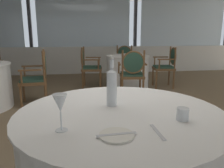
{
  "coord_description": "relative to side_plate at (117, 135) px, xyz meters",
  "views": [
    {
      "loc": [
        -0.22,
        -2.63,
        1.25
      ],
      "look_at": [
        0.02,
        -1.06,
        0.88
      ],
      "focal_mm": 35.5,
      "sensor_mm": 36.0,
      "label": 1
    }
  ],
  "objects": [
    {
      "name": "ground_plane",
      "position": [
        0.05,
        1.65,
        -0.76
      ],
      "size": [
        15.5,
        15.5,
        0.0
      ],
      "primitive_type": "plane",
      "color": "#756047"
    },
    {
      "name": "window_wall_far",
      "position": [
        0.05,
        6.12,
        0.3
      ],
      "size": [
        10.29,
        0.14,
        2.64
      ],
      "color": "silver",
      "rests_on": "ground_plane"
    },
    {
      "name": "foreground_table",
      "position": [
        0.09,
        0.36,
        -0.38
      ],
      "size": [
        1.35,
        1.35,
        0.76
      ],
      "color": "white",
      "rests_on": "ground_plane"
    },
    {
      "name": "side_plate",
      "position": [
        0.0,
        0.0,
        0.0
      ],
      "size": [
        0.18,
        0.18,
        0.01
      ],
      "primitive_type": "cylinder",
      "color": "silver",
      "rests_on": "foreground_table"
    },
    {
      "name": "butter_knife",
      "position": [
        -0.0,
        0.0,
        0.01
      ],
      "size": [
        0.2,
        0.03,
        0.0
      ],
      "primitive_type": "cube",
      "rotation": [
        0.0,
        0.0,
        0.06
      ],
      "color": "silver",
      "rests_on": "foreground_table"
    },
    {
      "name": "dinner_fork",
      "position": [
        0.21,
        0.01,
        -0.0
      ],
      "size": [
        0.02,
        0.19,
        0.0
      ],
      "primitive_type": "cube",
      "rotation": [
        0.0,
        0.0,
        1.58
      ],
      "color": "silver",
      "rests_on": "foreground_table"
    },
    {
      "name": "water_bottle",
      "position": [
        0.05,
        0.48,
        0.14
      ],
      "size": [
        0.07,
        0.07,
        0.35
      ],
      "color": "white",
      "rests_on": "foreground_table"
    },
    {
      "name": "wine_glass",
      "position": [
        -0.27,
        0.11,
        0.14
      ],
      "size": [
        0.07,
        0.07,
        0.2
      ],
      "color": "white",
      "rests_on": "foreground_table"
    },
    {
      "name": "water_tumbler",
      "position": [
        0.41,
        0.15,
        0.03
      ],
      "size": [
        0.07,
        0.07,
        0.07
      ],
      "primitive_type": "cylinder",
      "color": "white",
      "rests_on": "foreground_table"
    },
    {
      "name": "dining_chair_0_3",
      "position": [
        -0.89,
        3.04,
        -0.21
      ],
      "size": [
        0.52,
        0.57,
        0.97
      ],
      "rotation": [
        0.0,
        0.0,
        9.54
      ],
      "color": "brown",
      "rests_on": "ground_plane"
    },
    {
      "name": "background_table_1",
      "position": [
        0.97,
        4.04,
        -0.38
      ],
      "size": [
        1.0,
        1.0,
        0.76
      ],
      "color": "white",
      "rests_on": "ground_plane"
    },
    {
      "name": "dining_chair_1_0",
      "position": [
        1.89,
        3.92,
        -0.2
      ],
      "size": [
        0.52,
        0.58,
        0.95
      ],
      "rotation": [
        0.0,
        0.0,
        9.3
      ],
      "color": "brown",
      "rests_on": "ground_plane"
    },
    {
      "name": "dining_chair_1_1",
      "position": [
        1.09,
        4.96,
        -0.21
      ],
      "size": [
        0.58,
        0.52,
        0.94
      ],
      "rotation": [
        0.0,
        0.0,
        10.87
      ],
      "color": "brown",
      "rests_on": "ground_plane"
    },
    {
      "name": "dining_chair_1_2",
      "position": [
        0.05,
        4.16,
        -0.2
      ],
      "size": [
        0.52,
        0.58,
        0.95
      ],
      "rotation": [
        0.0,
        0.0,
        12.44
      ],
      "color": "brown",
      "rests_on": "ground_plane"
    },
    {
      "name": "dining_chair_1_3",
      "position": [
        0.85,
        3.12,
        -0.21
      ],
      "size": [
        0.58,
        0.52,
        0.95
      ],
      "rotation": [
        0.0,
        0.0,
        14.01
      ],
      "color": "brown",
      "rests_on": "ground_plane"
    }
  ]
}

